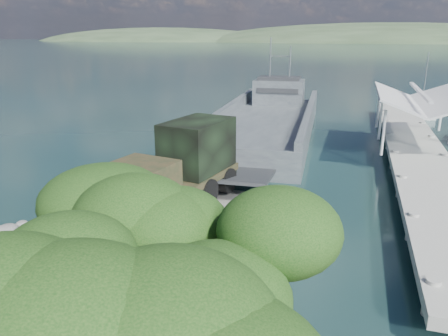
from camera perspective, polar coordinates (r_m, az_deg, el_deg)
The scene contains 10 objects.
ground at distance 20.70m, azimuth -9.13°, elevation -9.96°, with size 1400.00×1400.00×0.00m, color #173837.
boat_ramp at distance 19.80m, azimuth -10.43°, elevation -10.54°, with size 10.00×18.00×0.50m, color gray.
shoreline_rocks at distance 24.23m, azimuth -22.05°, elevation -6.91°, with size 3.20×5.60×0.90m, color slate, non-canonical shape.
distant_headlands at distance 578.06m, azimuth 21.65°, elevation 15.01°, with size 1000.00×240.00×48.00m, color #2F462C, non-canonical shape.
pier at distance 36.39m, azimuth 23.73°, elevation 3.36°, with size 6.40×44.00×6.10m.
landing_craft at distance 42.18m, azimuth 5.62°, elevation 5.33°, with size 9.97×33.17×9.74m.
military_truck at distance 23.24m, azimuth -5.52°, elevation 0.27°, with size 4.57×9.64×4.31m.
soldier at distance 20.63m, azimuth -10.26°, elevation -5.97°, with size 0.62×0.41×1.70m, color black.
sailboat_far at distance 57.54m, azimuth 24.37°, elevation 6.65°, with size 2.53×6.40×7.59m.
overhang_tree at distance 7.00m, azimuth -5.52°, elevation -14.73°, with size 7.77×7.15×7.05m.
Camera 1 is at (8.34, -16.49, 9.33)m, focal length 35.00 mm.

